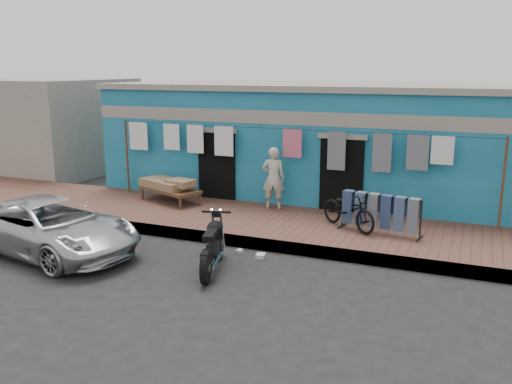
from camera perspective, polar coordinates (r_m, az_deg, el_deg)
name	(u,v)px	position (r m, az deg, el deg)	size (l,w,h in m)	color
ground	(216,272)	(10.47, -4.25, -8.43)	(80.00, 80.00, 0.00)	black
sidewalk	(272,225)	(13.03, 1.69, -3.48)	(28.00, 3.00, 0.25)	brown
curb	(248,242)	(11.75, -0.85, -5.33)	(28.00, 0.10, 0.25)	gray
building	(320,140)	(16.43, 6.72, 5.43)	(12.20, 5.20, 3.36)	#186788
neighbor_left	(37,125)	(22.11, -22.02, 6.54)	(6.00, 5.00, 3.40)	#9E9384
clothesline	(279,148)	(13.92, 2.48, 4.65)	(10.06, 0.06, 2.10)	brown
car	(49,226)	(12.11, -20.92, -3.34)	(1.92, 4.21, 1.19)	silver
seated_person	(273,178)	(13.90, 1.83, 1.50)	(0.58, 0.38, 1.60)	beige
bicycle	(349,206)	(12.36, 9.74, -1.42)	(0.58, 1.65, 1.07)	black
motorcycle	(212,244)	(10.40, -4.62, -5.48)	(1.01, 1.73, 1.06)	black
charpoy	(170,190)	(14.86, -9.01, 0.18)	(2.07, 1.49, 0.63)	brown
jeans_rack	(380,213)	(12.19, 12.94, -2.18)	(1.91, 0.67, 0.90)	black
litter_a	(210,247)	(11.78, -4.88, -5.76)	(0.18, 0.14, 0.08)	silver
litter_b	(239,251)	(11.49, -1.77, -6.24)	(0.14, 0.10, 0.07)	silver
litter_c	(261,256)	(11.18, 0.48, -6.74)	(0.22, 0.17, 0.09)	silver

